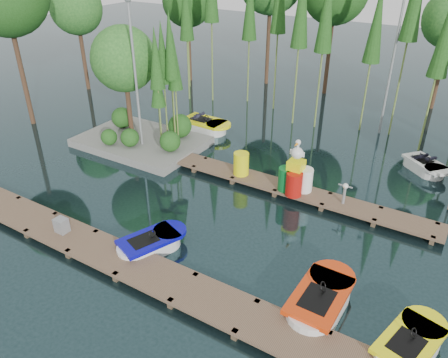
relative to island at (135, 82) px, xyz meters
The scene contains 16 objects.
ground_plane 7.79m from the island, 27.58° to the right, with size 90.00×90.00×0.00m, color #1D3337.
near_dock 10.44m from the island, 51.04° to the right, with size 18.00×1.50×0.50m.
far_dock 7.91m from the island, ahead, with size 15.00×1.20×0.50m.
island is the anchor object (origin of this frame).
tree_screen 8.95m from the island, 59.74° to the left, with size 34.42×18.53×10.31m.
lamp_island 1.56m from the island, 44.71° to the right, with size 0.30×0.30×7.25m.
lamp_rear 12.91m from the island, 36.82° to the left, with size 0.30×0.30×7.25m.
boat_blue 9.61m from the island, 46.88° to the right, with size 1.98×2.78×0.86m.
boat_red 13.94m from the island, 27.16° to the right, with size 1.40×3.00×1.00m.
boat_yellow_near 16.27m from the island, 23.91° to the right, with size 1.77×2.79×0.87m.
boat_yellow_far 4.61m from the island, 56.35° to the left, with size 3.03×1.49×1.48m.
boat_white_far 14.16m from the island, 18.16° to the left, with size 2.51×2.36×1.13m.
utility_cabinet 8.81m from the island, 67.78° to the right, with size 0.44×0.37×0.53m, color gray.
yellow_barrel 6.91m from the island, ahead, with size 0.67×0.67×1.00m, color #FFFA0D.
drum_cluster 9.34m from the island, ahead, with size 1.32×1.21×2.27m.
seagull_post 11.28m from the island, ahead, with size 0.55×0.30×0.89m.
Camera 1 is at (8.30, -12.19, 9.45)m, focal length 35.00 mm.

